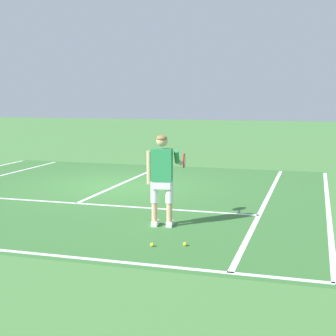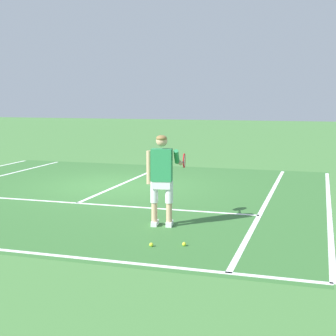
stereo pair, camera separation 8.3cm
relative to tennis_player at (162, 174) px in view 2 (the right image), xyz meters
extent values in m
plane|color=#477F3D|center=(-2.47, 3.76, -0.99)|extent=(80.00, 80.00, 0.00)
cube|color=#387033|center=(-2.47, 2.79, -0.99)|extent=(10.98, 10.35, 0.00)
cube|color=white|center=(-2.47, 1.37, -0.99)|extent=(8.23, 0.10, 0.01)
cube|color=white|center=(-2.47, 4.57, -0.99)|extent=(0.10, 6.40, 0.01)
cube|color=white|center=(1.65, 2.79, -0.99)|extent=(0.10, 9.95, 0.01)
cube|color=white|center=(3.02, 2.79, -0.99)|extent=(0.10, 9.95, 0.01)
cube|color=white|center=(-0.15, -0.01, -0.94)|extent=(0.15, 0.29, 0.09)
cube|color=white|center=(0.13, 0.03, -0.94)|extent=(0.15, 0.29, 0.09)
cylinder|color=tan|center=(-0.14, -0.05, -0.72)|extent=(0.11, 0.11, 0.36)
cylinder|color=silver|center=(-0.14, -0.05, -0.33)|extent=(0.14, 0.14, 0.41)
cylinder|color=tan|center=(0.14, -0.01, -0.72)|extent=(0.11, 0.11, 0.36)
cylinder|color=silver|center=(0.14, -0.01, -0.33)|extent=(0.14, 0.14, 0.41)
cube|color=silver|center=(0.00, -0.03, -0.17)|extent=(0.37, 0.25, 0.20)
cube|color=#28844C|center=(0.00, -0.03, 0.17)|extent=(0.41, 0.27, 0.60)
cylinder|color=tan|center=(-0.24, -0.07, 0.12)|extent=(0.09, 0.09, 0.62)
cylinder|color=#28844C|center=(0.25, 0.10, 0.32)|extent=(0.13, 0.27, 0.29)
cylinder|color=tan|center=(0.25, 0.31, 0.18)|extent=(0.12, 0.30, 0.14)
sphere|color=tan|center=(0.00, -0.02, 0.62)|extent=(0.21, 0.21, 0.21)
ellipsoid|color=olive|center=(0.00, -0.04, 0.67)|extent=(0.23, 0.23, 0.12)
cylinder|color=#232326|center=(0.23, 0.53, 0.15)|extent=(0.06, 0.20, 0.03)
cylinder|color=red|center=(0.21, 0.68, 0.15)|extent=(0.04, 0.10, 0.02)
torus|color=red|center=(0.18, 0.86, 0.15)|extent=(0.07, 0.30, 0.30)
cylinder|color=silver|center=(0.18, 0.86, 0.15)|extent=(0.04, 0.25, 0.25)
sphere|color=#CCE02D|center=(0.73, -1.13, -0.96)|extent=(0.07, 0.07, 0.07)
sphere|color=#CCE02D|center=(0.23, -1.32, -0.96)|extent=(0.07, 0.07, 0.07)
camera|label=1|loc=(2.71, -8.78, 1.41)|focal=53.66mm
camera|label=2|loc=(2.79, -8.76, 1.41)|focal=53.66mm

